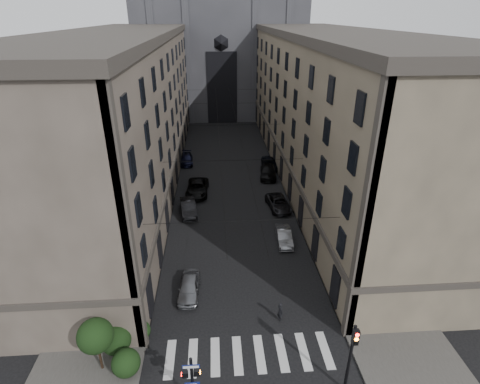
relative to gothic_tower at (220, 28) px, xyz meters
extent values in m
cube|color=#383533|center=(-10.50, -38.96, -17.72)|extent=(7.00, 80.00, 0.15)
cube|color=#383533|center=(10.50, -38.96, -17.72)|extent=(7.00, 80.00, 0.15)
cube|color=beige|center=(0.00, -69.96, -17.79)|extent=(11.00, 3.20, 0.01)
cube|color=#4B4239|center=(-13.50, -38.96, -8.80)|extent=(13.00, 60.00, 18.00)
cube|color=#38332D|center=(-13.50, -38.96, 0.60)|extent=(13.60, 60.60, 0.90)
cube|color=#38332D|center=(-13.50, -38.96, -13.60)|extent=(13.40, 60.30, 0.50)
cube|color=brown|center=(13.50, -38.96, -8.80)|extent=(13.00, 60.00, 18.00)
cube|color=#38332D|center=(13.50, -38.96, 0.60)|extent=(13.60, 60.60, 0.90)
cube|color=#38332D|center=(13.50, -38.96, -13.60)|extent=(13.40, 60.30, 0.50)
cube|color=#2D2D33|center=(0.00, 0.04, -2.80)|extent=(34.00, 22.00, 30.00)
cube|color=black|center=(0.00, -11.01, -10.80)|extent=(6.00, 0.30, 14.00)
cylinder|color=black|center=(-3.50, -73.46, -15.80)|extent=(0.18, 0.18, 4.00)
cube|color=orange|center=(-3.22, -73.46, -14.90)|extent=(0.34, 0.24, 0.38)
cube|color=#FF0C07|center=(-3.88, -73.36, -15.10)|extent=(0.34, 0.24, 0.38)
cube|color=navy|center=(-3.50, -73.59, -14.25)|extent=(0.95, 0.05, 0.24)
cube|color=navy|center=(-3.50, -73.59, -15.65)|extent=(0.85, 0.05, 0.27)
cylinder|color=black|center=(5.60, -72.96, -15.20)|extent=(0.20, 0.20, 5.20)
cube|color=black|center=(5.60, -73.18, -13.20)|extent=(0.34, 0.30, 1.00)
cylinder|color=#FF0C07|center=(5.60, -73.34, -12.88)|extent=(0.22, 0.05, 0.22)
cylinder|color=orange|center=(5.60, -73.34, -13.20)|extent=(0.22, 0.05, 0.22)
cylinder|color=black|center=(5.60, -73.34, -13.52)|extent=(0.22, 0.05, 0.22)
sphere|color=black|center=(-7.80, -70.96, -16.75)|extent=(1.80, 1.80, 1.80)
sphere|color=black|center=(-8.80, -69.16, -16.65)|extent=(2.00, 2.00, 2.00)
sphere|color=black|center=(-7.40, -68.16, -16.95)|extent=(1.40, 1.40, 1.40)
cylinder|color=black|center=(-9.50, -70.46, -16.45)|extent=(0.16, 0.16, 2.40)
sphere|color=black|center=(-9.50, -70.46, -14.85)|extent=(2.20, 2.20, 2.20)
cylinder|color=black|center=(0.00, -64.96, -10.30)|extent=(14.00, 0.03, 0.03)
cylinder|color=black|center=(0.00, -52.96, -10.30)|extent=(14.00, 0.03, 0.03)
cylinder|color=black|center=(0.00, -39.96, -10.30)|extent=(14.00, 0.03, 0.03)
cylinder|color=black|center=(0.00, -26.96, -10.30)|extent=(14.00, 0.03, 0.03)
cylinder|color=black|center=(0.00, -14.96, -10.30)|extent=(14.00, 0.03, 0.03)
cylinder|color=black|center=(-1.30, -38.96, -10.70)|extent=(0.03, 60.00, 0.03)
cylinder|color=black|center=(1.30, -38.96, -10.70)|extent=(0.03, 60.00, 0.03)
imported|color=slate|center=(-4.26, -63.64, -17.09)|extent=(1.87, 4.25, 1.42)
imported|color=black|center=(-5.04, -50.02, -17.03)|extent=(2.26, 4.86, 1.54)
imported|color=black|center=(-4.20, -44.77, -17.01)|extent=(2.88, 5.79, 1.58)
imported|color=black|center=(-6.20, -34.01, -17.12)|extent=(2.17, 4.79, 1.36)
imported|color=slate|center=(4.77, -56.59, -17.13)|extent=(1.54, 4.08, 1.33)
imported|color=black|center=(5.40, -49.47, -17.11)|extent=(2.84, 5.17, 1.37)
imported|color=black|center=(5.50, -40.02, -17.01)|extent=(2.90, 5.65, 1.57)
imported|color=black|center=(6.20, -36.91, -17.00)|extent=(2.41, 4.86, 1.59)
imported|color=black|center=(2.61, -66.96, -17.01)|extent=(0.55, 0.67, 1.58)
camera|label=1|loc=(-1.86, -87.83, 2.99)|focal=28.00mm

